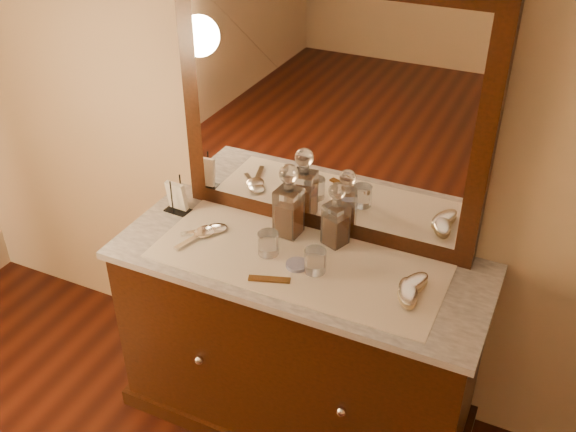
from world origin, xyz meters
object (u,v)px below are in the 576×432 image
at_px(mirror_frame, 328,112).
at_px(hand_mirror_inner, 212,229).
at_px(pin_dish, 297,265).
at_px(brush_far, 413,285).
at_px(comb, 269,279).
at_px(hand_mirror_outer, 202,233).
at_px(napkin_rack, 177,198).
at_px(decanter_right, 336,221).
at_px(brush_near, 408,293).
at_px(decanter_left, 289,208).
at_px(dresser_cabinet, 298,344).

height_order(mirror_frame, hand_mirror_inner, mirror_frame).
xyz_separation_m(pin_dish, brush_far, (0.42, 0.05, 0.01)).
distance_m(brush_far, hand_mirror_inner, 0.83).
bearing_deg(comb, brush_far, 0.38).
distance_m(comb, hand_mirror_outer, 0.40).
bearing_deg(hand_mirror_outer, pin_dish, -3.53).
xyz_separation_m(pin_dish, napkin_rack, (-0.61, 0.14, 0.05)).
height_order(brush_far, hand_mirror_inner, brush_far).
height_order(decanter_right, brush_near, decanter_right).
height_order(comb, napkin_rack, napkin_rack).
bearing_deg(napkin_rack, hand_mirror_inner, -19.03).
distance_m(decanter_left, decanter_right, 0.19).
bearing_deg(comb, decanter_right, 49.75).
bearing_deg(comb, hand_mirror_outer, 140.16).
xyz_separation_m(brush_far, hand_mirror_inner, (-0.83, 0.02, -0.01)).
bearing_deg(hand_mirror_outer, comb, -21.18).
relative_size(decanter_right, brush_near, 1.57).
bearing_deg(brush_near, hand_mirror_inner, 175.03).
bearing_deg(pin_dish, dresser_cabinet, 105.44).
relative_size(mirror_frame, pin_dish, 14.32).
distance_m(dresser_cabinet, hand_mirror_inner, 0.60).
bearing_deg(brush_far, hand_mirror_inner, 178.56).
xyz_separation_m(decanter_left, hand_mirror_inner, (-0.28, -0.11, -0.11)).
distance_m(comb, napkin_rack, 0.62).
height_order(mirror_frame, decanter_left, mirror_frame).
distance_m(brush_near, hand_mirror_outer, 0.85).
relative_size(comb, napkin_rack, 0.97).
bearing_deg(pin_dish, napkin_rack, 166.99).
bearing_deg(mirror_frame, hand_mirror_inner, -149.88).
relative_size(dresser_cabinet, napkin_rack, 8.87).
distance_m(decanter_right, hand_mirror_inner, 0.50).
bearing_deg(comb, mirror_frame, 65.58).
xyz_separation_m(dresser_cabinet, brush_near, (0.43, -0.05, 0.47)).
bearing_deg(brush_near, mirror_frame, 145.52).
xyz_separation_m(comb, decanter_right, (0.13, 0.32, 0.10)).
xyz_separation_m(napkin_rack, brush_near, (1.04, -0.14, -0.04)).
height_order(napkin_rack, brush_near, napkin_rack).
relative_size(dresser_cabinet, decanter_right, 5.25).
bearing_deg(hand_mirror_inner, mirror_frame, 30.12).
relative_size(pin_dish, hand_mirror_outer, 0.39).
bearing_deg(mirror_frame, comb, -95.75).
distance_m(dresser_cabinet, decanter_left, 0.59).
xyz_separation_m(mirror_frame, hand_mirror_outer, (-0.41, -0.27, -0.49)).
xyz_separation_m(decanter_right, brush_near, (0.35, -0.20, -0.08)).
bearing_deg(brush_far, hand_mirror_outer, -178.46).
bearing_deg(mirror_frame, brush_near, -34.48).
relative_size(dresser_cabinet, hand_mirror_inner, 8.17).
bearing_deg(dresser_cabinet, decanter_right, 60.63).
relative_size(dresser_cabinet, comb, 9.18).
bearing_deg(napkin_rack, decanter_right, 4.96).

